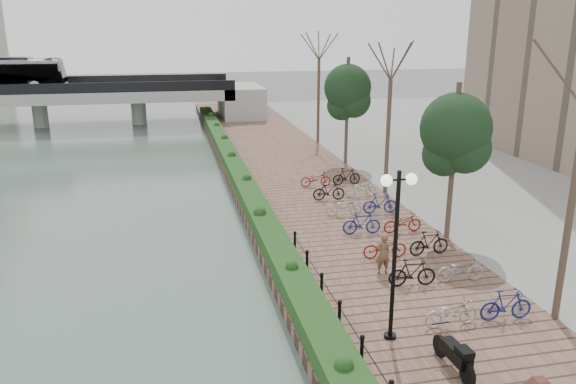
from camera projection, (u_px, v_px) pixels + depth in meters
name	position (u px, v px, depth m)	size (l,w,h in m)	color
promenade	(307.00, 193.00, 31.03)	(8.00, 75.00, 0.50)	brown
inland_pavement	(561.00, 178.00, 34.26)	(24.00, 75.00, 0.50)	gray
hedge	(239.00, 176.00, 32.53)	(1.10, 56.00, 0.60)	#173E16
chain_fence	(350.00, 330.00, 15.79)	(0.10, 14.10, 0.70)	black
lamppost	(397.00, 220.00, 15.10)	(1.02, 0.32, 4.94)	black
motorcycle	(454.00, 353.00, 14.43)	(0.51, 1.63, 1.02)	black
pedestrian	(383.00, 254.00, 20.12)	(0.55, 0.36, 1.50)	brown
bicycle_parking	(382.00, 223.00, 24.17)	(2.40, 17.32, 1.00)	#A0A1A5
street_trees	(415.00, 146.00, 26.35)	(3.20, 37.12, 6.80)	#3E2D25
bridge	(31.00, 91.00, 51.99)	(36.00, 10.77, 6.50)	#9C9B97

